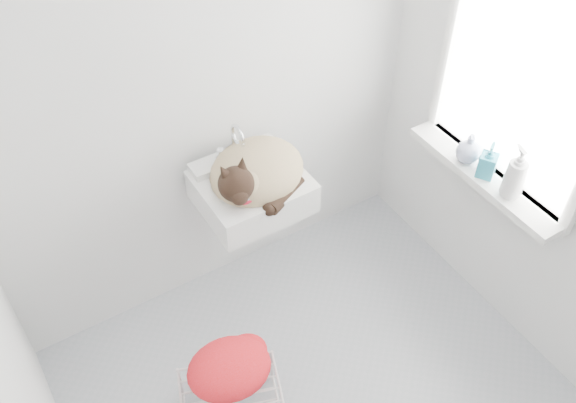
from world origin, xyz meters
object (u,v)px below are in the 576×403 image
bottle_a (509,195)px  sink (251,179)px  cat (255,174)px  bottle_c (466,160)px  wire_rack (232,402)px  bottle_b (484,175)px

bottle_a → sink: bearing=143.1°
sink → cat: 0.05m
bottle_c → sink: bearing=155.6°
sink → wire_rack: sink is taller
sink → bottle_c: (0.94, -0.42, 0.00)m
bottle_c → wire_rack: bearing=-173.4°
bottle_c → bottle_b: bearing=-90.0°
sink → bottle_c: 1.03m
sink → cat: cat is taller
cat → bottle_a: size_ratio=2.30×
cat → wire_rack: bearing=-139.4°
sink → bottle_b: (0.94, -0.55, 0.00)m
sink → bottle_c: sink is taller
bottle_c → cat: bearing=156.2°
sink → bottle_c: bearing=-24.4°
wire_rack → bottle_b: bearing=1.7°
sink → bottle_a: 1.17m
wire_rack → bottle_c: (1.41, 0.16, 0.70)m
bottle_a → bottle_c: (0.00, 0.28, 0.00)m
wire_rack → bottle_b: (1.41, 0.04, 0.70)m
sink → bottle_a: bearing=-36.9°
sink → bottle_a: bottle_a is taller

